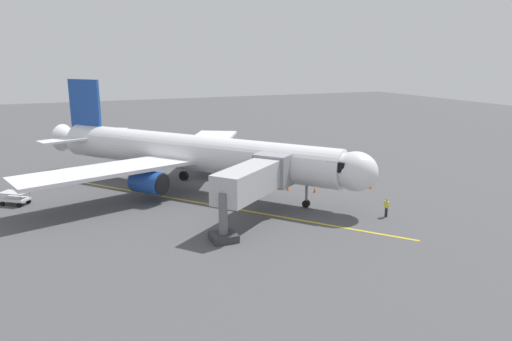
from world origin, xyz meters
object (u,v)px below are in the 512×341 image
object	(u,v)px
baggage_cart_portside	(15,198)
safety_cone_nose_left	(274,188)
airplane	(189,153)
jet_bridge	(257,179)
ground_crew_marshaller	(386,207)
safety_cone_wing_starboard	(315,190)
safety_cone_nose_right	(371,186)
safety_cone_wing_port	(288,188)
tug_near_nose	(324,170)

from	to	relation	value
baggage_cart_portside	safety_cone_nose_left	distance (m)	26.11
airplane	jet_bridge	world-z (taller)	airplane
airplane	ground_crew_marshaller	size ratio (longest dim) A/B	19.94
safety_cone_nose_left	safety_cone_wing_starboard	distance (m)	4.36
airplane	safety_cone_nose_right	distance (m)	20.28
ground_crew_marshaller	safety_cone_wing_port	distance (m)	12.07
safety_cone_nose_right	safety_cone_wing_port	xyz separation A→B (m)	(8.74, -2.93, 0.00)
ground_crew_marshaller	airplane	bearing A→B (deg)	-49.20
baggage_cart_portside	safety_cone_nose_left	world-z (taller)	baggage_cart_portside
safety_cone_wing_port	tug_near_nose	bearing A→B (deg)	-150.42
airplane	jet_bridge	xyz separation A→B (m)	(-2.86, 12.16, -0.24)
tug_near_nose	safety_cone_nose_left	xyz separation A→B (m)	(8.36, 3.44, -0.43)
tug_near_nose	safety_cone_nose_left	size ratio (longest dim) A/B	4.98
airplane	safety_cone_wing_starboard	xyz separation A→B (m)	(-11.93, 6.66, -3.73)
safety_cone_wing_starboard	ground_crew_marshaller	bearing A→B (deg)	101.77
safety_cone_nose_left	safety_cone_wing_starboard	bearing A→B (deg)	147.21
ground_crew_marshaller	safety_cone_nose_right	xyz separation A→B (m)	(-4.47, -8.34, -0.61)
jet_bridge	baggage_cart_portside	xyz separation A→B (m)	(20.13, -13.29, -3.11)
baggage_cart_portside	safety_cone_nose_right	world-z (taller)	baggage_cart_portside
ground_crew_marshaller	safety_cone_nose_right	distance (m)	9.48
baggage_cart_portside	safety_cone_nose_right	bearing A→B (deg)	166.00
ground_crew_marshaller	tug_near_nose	size ratio (longest dim) A/B	0.62
airplane	safety_cone_nose_left	size ratio (longest dim) A/B	62.00
airplane	safety_cone_nose_right	world-z (taller)	airplane
airplane	safety_cone_nose_left	xyz separation A→B (m)	(-8.26, 4.30, -3.73)
ground_crew_marshaller	tug_near_nose	world-z (taller)	ground_crew_marshaller
jet_bridge	ground_crew_marshaller	world-z (taller)	jet_bridge
airplane	jet_bridge	distance (m)	12.50
airplane	tug_near_nose	xyz separation A→B (m)	(-16.62, 0.86, -3.30)
airplane	safety_cone_nose_left	world-z (taller)	airplane
jet_bridge	baggage_cart_portside	distance (m)	24.32
safety_cone_wing_starboard	jet_bridge	bearing A→B (deg)	31.27
jet_bridge	safety_cone_nose_left	world-z (taller)	jet_bridge
safety_cone_nose_right	safety_cone_wing_port	distance (m)	9.22
safety_cone_wing_port	jet_bridge	bearing A→B (deg)	47.32
safety_cone_nose_left	safety_cone_wing_starboard	size ratio (longest dim) A/B	1.00
tug_near_nose	safety_cone_wing_starboard	world-z (taller)	tug_near_nose
jet_bridge	safety_cone_wing_starboard	distance (m)	11.17
airplane	jet_bridge	size ratio (longest dim) A/B	3.37
airplane	safety_cone_wing_port	distance (m)	11.39
jet_bridge	tug_near_nose	size ratio (longest dim) A/B	3.70
safety_cone_wing_starboard	airplane	bearing A→B (deg)	-29.16
safety_cone_nose_left	safety_cone_wing_port	xyz separation A→B (m)	(-1.36, 0.53, 0.00)
baggage_cart_portside	safety_cone_wing_starboard	bearing A→B (deg)	165.08
jet_bridge	ground_crew_marshaller	distance (m)	12.06
jet_bridge	safety_cone_nose_right	size ratio (longest dim) A/B	18.40
airplane	safety_cone_nose_left	bearing A→B (deg)	152.53
jet_bridge	airplane	bearing A→B (deg)	-76.77
jet_bridge	safety_cone_wing_port	size ratio (longest dim) A/B	18.40
airplane	tug_near_nose	bearing A→B (deg)	177.06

